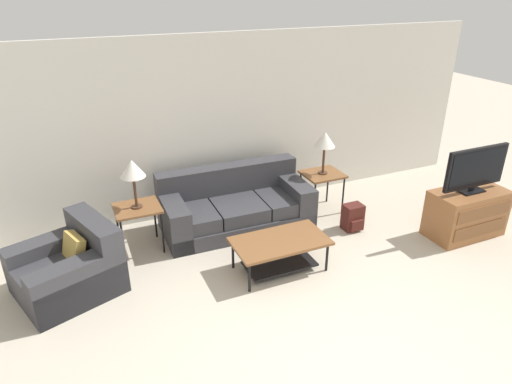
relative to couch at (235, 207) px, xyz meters
The scene contains 11 objects.
wall_back 1.21m from the couch, 89.53° to the left, with size 8.82×0.06×2.60m.
couch is the anchor object (origin of this frame).
armchair 2.35m from the couch, 163.76° to the right, with size 1.29×1.24×0.80m.
coffee_table 1.26m from the couch, 86.21° to the right, with size 1.14×0.64×0.42m.
side_table_left 1.40m from the couch, behind, with size 0.58×0.51×0.61m.
side_table_right 1.40m from the couch, ahead, with size 0.58×0.51×0.61m.
table_lamp_left 1.61m from the couch, behind, with size 0.31×0.31×0.64m.
table_lamp_right 1.61m from the couch, ahead, with size 0.31×0.31×0.64m.
tv_console 3.19m from the couch, 28.62° to the right, with size 1.05×0.55×0.66m.
television 3.27m from the couch, 28.61° to the right, with size 0.99×0.20×0.62m.
backpack 1.67m from the couch, 27.98° to the right, with size 0.27×0.28×0.38m.
Camera 1 is at (-2.08, -2.21, 3.25)m, focal length 32.00 mm.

